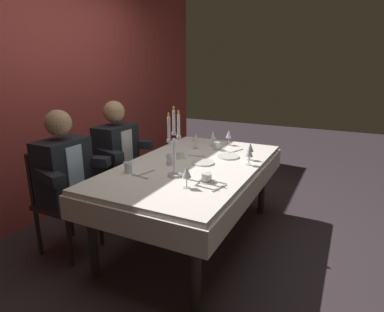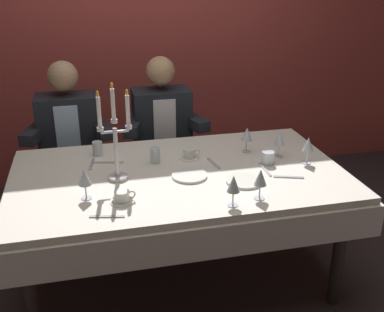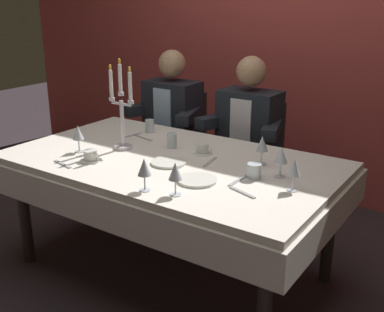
% 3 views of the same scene
% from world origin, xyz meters
% --- Properties ---
extents(ground_plane, '(12.00, 12.00, 0.00)m').
position_xyz_m(ground_plane, '(0.00, 0.00, 0.00)').
color(ground_plane, '#362C31').
extents(back_wall, '(6.00, 0.12, 2.70)m').
position_xyz_m(back_wall, '(0.00, 1.66, 1.35)').
color(back_wall, '#BC4440').
rests_on(back_wall, ground_plane).
extents(dining_table, '(1.94, 1.14, 0.74)m').
position_xyz_m(dining_table, '(0.00, 0.00, 0.62)').
color(dining_table, white).
rests_on(dining_table, ground_plane).
extents(candelabra, '(0.19, 0.11, 0.55)m').
position_xyz_m(candelabra, '(-0.35, -0.01, 0.96)').
color(candelabra, silver).
rests_on(candelabra, dining_table).
extents(dinner_plate_0, '(0.21, 0.21, 0.01)m').
position_xyz_m(dinner_plate_0, '(0.33, -0.21, 0.75)').
color(dinner_plate_0, white).
rests_on(dinner_plate_0, dining_table).
extents(dinner_plate_1, '(0.20, 0.20, 0.01)m').
position_xyz_m(dinner_plate_1, '(0.05, -0.08, 0.75)').
color(dinner_plate_1, white).
rests_on(dinner_plate_1, dining_table).
extents(wine_glass_0, '(0.07, 0.07, 0.16)m').
position_xyz_m(wine_glass_0, '(0.48, 0.20, 0.86)').
color(wine_glass_0, silver).
rests_on(wine_glass_0, dining_table).
extents(wine_glass_1, '(0.07, 0.07, 0.16)m').
position_xyz_m(wine_glass_1, '(0.34, -0.41, 0.85)').
color(wine_glass_1, silver).
rests_on(wine_glass_1, dining_table).
extents(wine_glass_2, '(0.07, 0.07, 0.16)m').
position_xyz_m(wine_glass_2, '(0.77, -0.05, 0.85)').
color(wine_glass_2, silver).
rests_on(wine_glass_2, dining_table).
extents(wine_glass_3, '(0.07, 0.07, 0.16)m').
position_xyz_m(wine_glass_3, '(0.65, 0.08, 0.85)').
color(wine_glass_3, silver).
rests_on(wine_glass_3, dining_table).
extents(wine_glass_4, '(0.07, 0.07, 0.16)m').
position_xyz_m(wine_glass_4, '(-0.53, -0.21, 0.85)').
color(wine_glass_4, silver).
rests_on(wine_glass_4, dining_table).
extents(wine_glass_5, '(0.07, 0.07, 0.16)m').
position_xyz_m(wine_glass_5, '(0.18, -0.45, 0.85)').
color(wine_glass_5, silver).
rests_on(wine_glass_5, dining_table).
extents(water_tumbler_0, '(0.07, 0.07, 0.08)m').
position_xyz_m(water_tumbler_0, '(0.54, -0.01, 0.78)').
color(water_tumbler_0, silver).
rests_on(water_tumbler_0, dining_table).
extents(water_tumbler_1, '(0.06, 0.06, 0.09)m').
position_xyz_m(water_tumbler_1, '(-0.44, 0.36, 0.78)').
color(water_tumbler_1, silver).
rests_on(water_tumbler_1, dining_table).
extents(water_tumbler_2, '(0.06, 0.06, 0.09)m').
position_xyz_m(water_tumbler_2, '(-0.11, 0.17, 0.79)').
color(water_tumbler_2, silver).
rests_on(water_tumbler_2, dining_table).
extents(coffee_cup_0, '(0.13, 0.12, 0.06)m').
position_xyz_m(coffee_cup_0, '(0.10, 0.18, 0.77)').
color(coffee_cup_0, white).
rests_on(coffee_cup_0, dining_table).
extents(coffee_cup_1, '(0.13, 0.12, 0.06)m').
position_xyz_m(coffee_cup_1, '(-0.35, -0.29, 0.77)').
color(coffee_cup_1, white).
rests_on(coffee_cup_1, dining_table).
extents(knife_0, '(0.02, 0.19, 0.01)m').
position_xyz_m(knife_0, '(0.50, -0.09, 0.74)').
color(knife_0, '#B7B7BC').
rests_on(knife_0, dining_table).
extents(knife_1, '(0.19, 0.06, 0.01)m').
position_xyz_m(knife_1, '(-0.39, 0.22, 0.74)').
color(knife_1, '#B7B7BC').
rests_on(knife_1, dining_table).
extents(spoon_2, '(0.17, 0.06, 0.01)m').
position_xyz_m(spoon_2, '(-0.44, -0.42, 0.74)').
color(spoon_2, '#B7B7BC').
rests_on(spoon_2, dining_table).
extents(fork_3, '(0.04, 0.17, 0.01)m').
position_xyz_m(fork_3, '(0.23, 0.07, 0.74)').
color(fork_3, '#B7B7BC').
rests_on(fork_3, dining_table).
extents(fork_4, '(0.17, 0.07, 0.01)m').
position_xyz_m(fork_4, '(0.59, -0.22, 0.74)').
color(fork_4, '#B7B7BC').
rests_on(fork_4, dining_table).
extents(fork_5, '(0.05, 0.17, 0.01)m').
position_xyz_m(fork_5, '(-0.49, 0.22, 0.74)').
color(fork_5, '#B7B7BC').
rests_on(fork_5, dining_table).
extents(seated_diner_0, '(0.63, 0.48, 1.24)m').
position_xyz_m(seated_diner_0, '(-0.63, 0.89, 0.74)').
color(seated_diner_0, '#2D2623').
rests_on(seated_diner_0, ground_plane).
extents(seated_diner_1, '(0.63, 0.48, 1.24)m').
position_xyz_m(seated_diner_1, '(0.05, 0.89, 0.74)').
color(seated_diner_1, '#2D2623').
rests_on(seated_diner_1, ground_plane).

